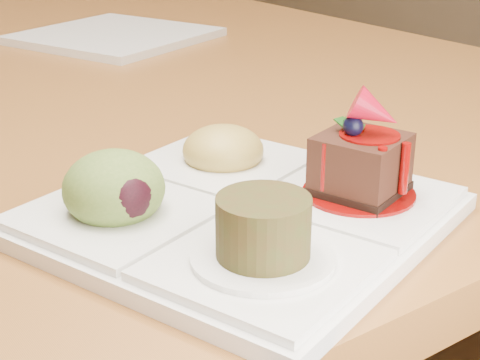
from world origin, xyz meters
TOP-DOWN VIEW (x-y plane):
  - dining_table at (0.00, 0.00)m, footprint 1.00×1.80m
  - sampler_plate at (-0.14, -0.75)m, footprint 0.32×0.32m
  - second_plate at (0.09, -0.10)m, footprint 0.32×0.32m

SIDE VIEW (x-z plane):
  - dining_table at x=0.00m, z-range 0.31..1.06m
  - second_plate at x=0.09m, z-range 0.75..0.76m
  - sampler_plate at x=-0.14m, z-range 0.72..0.82m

